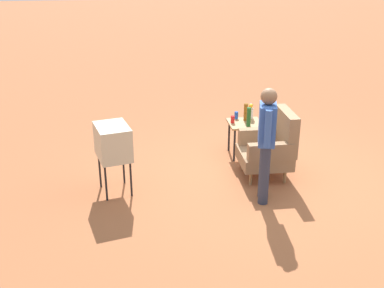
# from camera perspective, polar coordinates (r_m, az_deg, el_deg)

# --- Properties ---
(ground_plane) EXTENTS (60.00, 60.00, 0.00)m
(ground_plane) POSITION_cam_1_polar(r_m,az_deg,el_deg) (7.40, 8.80, -4.41)
(ground_plane) COLOR #A05B38
(armchair) EXTENTS (0.79, 0.79, 1.06)m
(armchair) POSITION_cam_1_polar(r_m,az_deg,el_deg) (7.38, 9.54, -0.29)
(armchair) COLOR #937047
(armchair) RESTS_ON ground
(side_table) EXTENTS (0.56, 0.56, 0.60)m
(side_table) POSITION_cam_1_polar(r_m,az_deg,el_deg) (8.08, 6.42, 2.01)
(side_table) COLOR black
(side_table) RESTS_ON ground
(tv_on_stand) EXTENTS (0.69, 0.57, 1.03)m
(tv_on_stand) POSITION_cam_1_polar(r_m,az_deg,el_deg) (6.77, -9.51, 0.20)
(tv_on_stand) COLOR black
(tv_on_stand) RESTS_ON ground
(person_standing) EXTENTS (0.56, 0.30, 1.64)m
(person_standing) POSITION_cam_1_polar(r_m,az_deg,el_deg) (6.47, 8.96, 0.67)
(person_standing) COLOR #2D3347
(person_standing) RESTS_ON ground
(bottle_wine_green) EXTENTS (0.07, 0.07, 0.32)m
(bottle_wine_green) POSITION_cam_1_polar(r_m,az_deg,el_deg) (7.84, 6.87, 3.26)
(bottle_wine_green) COLOR #1E5623
(bottle_wine_green) RESTS_ON side_table
(soda_can_red) EXTENTS (0.07, 0.07, 0.12)m
(soda_can_red) POSITION_cam_1_polar(r_m,az_deg,el_deg) (8.00, 4.94, 2.98)
(soda_can_red) COLOR red
(soda_can_red) RESTS_ON side_table
(bottle_tall_amber) EXTENTS (0.07, 0.07, 0.30)m
(bottle_tall_amber) POSITION_cam_1_polar(r_m,az_deg,el_deg) (8.11, 6.51, 3.85)
(bottle_tall_amber) COLOR brown
(bottle_tall_amber) RESTS_ON side_table
(soda_can_blue) EXTENTS (0.07, 0.07, 0.12)m
(soda_can_blue) POSITION_cam_1_polar(r_m,az_deg,el_deg) (8.21, 5.37, 3.49)
(soda_can_blue) COLOR blue
(soda_can_blue) RESTS_ON side_table
(flower_vase) EXTENTS (0.14, 0.10, 0.27)m
(flower_vase) POSITION_cam_1_polar(r_m,az_deg,el_deg) (8.23, 7.12, 4.09)
(flower_vase) COLOR silver
(flower_vase) RESTS_ON side_table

